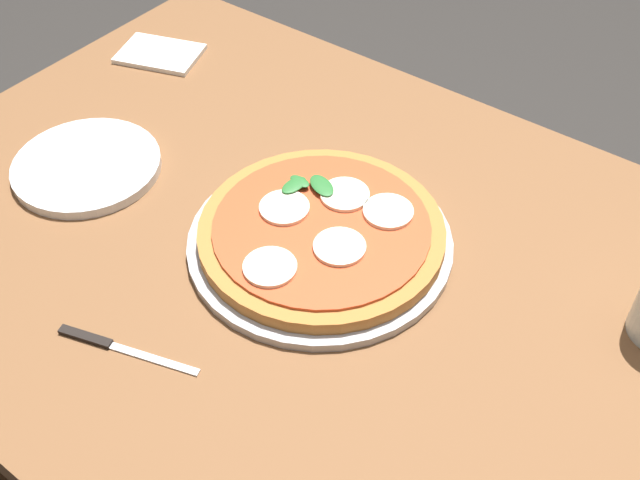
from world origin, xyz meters
TOP-DOWN VIEW (x-y plane):
  - dining_table at (0.00, 0.00)m, footprint 1.42×0.82m
  - serving_tray at (0.11, -0.02)m, footprint 0.33×0.33m
  - pizza at (0.11, -0.02)m, footprint 0.30×0.30m
  - plate_white at (0.46, 0.06)m, footprint 0.20×0.20m
  - napkin at (0.59, -0.21)m, footprint 0.15×0.13m
  - knife at (0.21, 0.25)m, footprint 0.17×0.06m

SIDE VIEW (x-z plane):
  - dining_table at x=0.00m, z-range 0.27..1.02m
  - knife at x=0.21m, z-range 0.75..0.76m
  - napkin at x=0.59m, z-range 0.75..0.76m
  - serving_tray at x=0.11m, z-range 0.75..0.77m
  - plate_white at x=0.46m, z-range 0.75..0.77m
  - pizza at x=0.11m, z-range 0.76..0.79m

